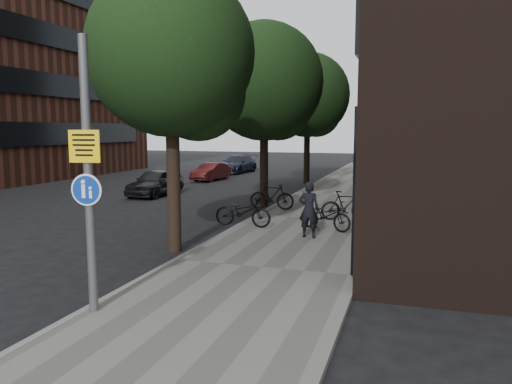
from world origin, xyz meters
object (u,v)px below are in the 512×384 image
at_px(parked_bike_facade_near, 326,215).
at_px(pedestrian, 309,210).
at_px(signpost, 88,176).
at_px(parked_car_near, 155,182).

bearing_deg(parked_bike_facade_near, pedestrian, -171.70).
height_order(pedestrian, parked_bike_facade_near, pedestrian).
xyz_separation_m(signpost, pedestrian, (2.44, 7.06, -1.58)).
distance_m(pedestrian, parked_car_near, 12.14).
bearing_deg(parked_car_near, pedestrian, -38.96).
height_order(signpost, pedestrian, signpost).
bearing_deg(parked_bike_facade_near, signpost, -176.32).
relative_size(pedestrian, parked_car_near, 0.43).
xyz_separation_m(pedestrian, parked_car_near, (-9.36, 7.72, -0.30)).
height_order(parked_bike_facade_near, parked_car_near, parked_car_near).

